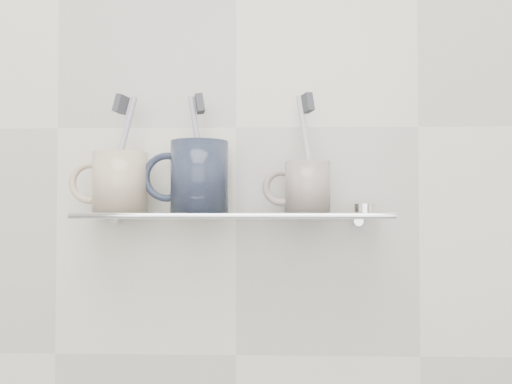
{
  "coord_description": "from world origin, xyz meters",
  "views": [
    {
      "loc": [
        0.06,
        0.22,
        1.11
      ],
      "look_at": [
        0.04,
        1.04,
        1.13
      ],
      "focal_mm": 35.0,
      "sensor_mm": 36.0,
      "label": 1
    }
  ],
  "objects_px": {
    "shelf_glass": "(233,215)",
    "mug_right": "(307,187)",
    "mug_left": "(120,183)",
    "mug_center": "(199,177)"
  },
  "relations": [
    {
      "from": "shelf_glass",
      "to": "mug_right",
      "type": "xyz_separation_m",
      "value": [
        0.12,
        0.0,
        0.05
      ]
    },
    {
      "from": "shelf_glass",
      "to": "mug_left",
      "type": "height_order",
      "value": "mug_left"
    },
    {
      "from": "shelf_glass",
      "to": "mug_right",
      "type": "distance_m",
      "value": 0.13
    },
    {
      "from": "shelf_glass",
      "to": "mug_right",
      "type": "relative_size",
      "value": 5.97
    },
    {
      "from": "mug_left",
      "to": "mug_center",
      "type": "height_order",
      "value": "mug_center"
    },
    {
      "from": "mug_center",
      "to": "shelf_glass",
      "type": "bearing_deg",
      "value": 3.24
    },
    {
      "from": "mug_right",
      "to": "mug_left",
      "type": "bearing_deg",
      "value": 176.39
    },
    {
      "from": "mug_center",
      "to": "mug_right",
      "type": "xyz_separation_m",
      "value": [
        0.18,
        0.0,
        -0.02
      ]
    },
    {
      "from": "mug_right",
      "to": "mug_center",
      "type": "bearing_deg",
      "value": 176.39
    },
    {
      "from": "mug_left",
      "to": "mug_center",
      "type": "bearing_deg",
      "value": -21.37
    }
  ]
}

